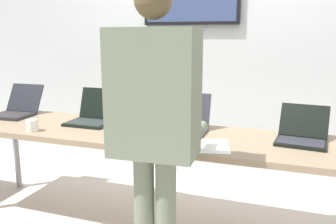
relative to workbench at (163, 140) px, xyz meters
The scene contains 9 objects.
back_wall 1.31m from the workbench, 90.12° to the left, with size 8.00×0.11×2.69m.
workbench is the anchor object (origin of this frame).
laptop_station_0 1.40m from the workbench, behind, with size 0.34×0.41×0.25m.
laptop_station_1 0.65m from the workbench, 169.33° to the left, with size 0.33×0.34×0.26m.
laptop_station_2 0.20m from the workbench, 36.12° to the left, with size 0.30×0.33×0.26m.
laptop_station_3 0.93m from the workbench, ahead, with size 0.34×0.37×0.22m.
person 0.72m from the workbench, 73.53° to the right, with size 0.45×0.60×1.67m.
coffee_mug 0.95m from the workbench, 164.61° to the right, with size 0.08×0.08×0.09m.
paper_sheet 0.43m from the workbench, 23.44° to the right, with size 0.28×0.34×0.00m.
Camera 1 is at (0.83, -2.26, 1.42)m, focal length 37.94 mm.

